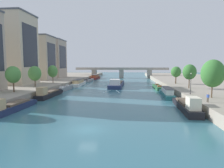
% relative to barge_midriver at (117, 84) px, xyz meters
% --- Properties ---
extents(ground_plane, '(400.00, 400.00, 0.00)m').
position_rel_barge_midriver_xyz_m(ground_plane, '(-0.32, -52.09, -1.03)').
color(ground_plane, '#336675').
extents(quay_left, '(36.00, 170.00, 1.97)m').
position_rel_barge_midriver_xyz_m(quay_left, '(-36.44, 2.91, -0.04)').
color(quay_left, gray).
rests_on(quay_left, ground).
extents(quay_right, '(36.00, 170.00, 1.97)m').
position_rel_barge_midriver_xyz_m(quay_right, '(35.80, 2.91, -0.04)').
color(quay_right, gray).
rests_on(quay_right, ground).
extents(barge_midriver, '(5.24, 24.31, 3.41)m').
position_rel_barge_midriver_xyz_m(barge_midriver, '(0.00, 0.00, 0.00)').
color(barge_midriver, '#1E284C').
rests_on(barge_midriver, ground).
extents(wake_behind_barge, '(5.60, 5.93, 0.03)m').
position_rel_barge_midriver_xyz_m(wake_behind_barge, '(-0.38, -14.97, -1.01)').
color(wake_behind_barge, '#A5D1DB').
rests_on(wake_behind_barge, ground).
extents(moored_boat_left_near, '(2.73, 13.92, 3.02)m').
position_rel_barge_midriver_xyz_m(moored_boat_left_near, '(-16.82, -43.58, -0.12)').
color(moored_boat_left_near, '#1E284C').
rests_on(moored_boat_left_near, ground).
extents(moored_boat_left_end, '(2.56, 14.12, 3.14)m').
position_rel_barge_midriver_xyz_m(moored_boat_left_end, '(-16.56, -27.16, -0.09)').
color(moored_boat_left_end, black).
rests_on(moored_boat_left_end, ground).
extents(moored_boat_left_lone, '(2.18, 11.26, 2.36)m').
position_rel_barge_midriver_xyz_m(moored_boat_left_lone, '(-16.80, -13.21, -0.37)').
color(moored_boat_left_lone, gray).
rests_on(moored_boat_left_lone, ground).
extents(moored_boat_left_upstream, '(3.67, 15.82, 2.58)m').
position_rel_barge_midriver_xyz_m(moored_boat_left_upstream, '(-16.41, 2.74, 0.05)').
color(moored_boat_left_upstream, silver).
rests_on(moored_boat_left_upstream, ground).
extents(moored_boat_left_midway, '(3.40, 16.43, 2.06)m').
position_rel_barge_midriver_xyz_m(moored_boat_left_midway, '(-16.53, 22.07, -0.53)').
color(moored_boat_left_midway, gray).
rests_on(moored_boat_left_midway, ground).
extents(moored_boat_left_gap_after, '(3.54, 16.30, 2.73)m').
position_rel_barge_midriver_xyz_m(moored_boat_left_gap_after, '(-16.02, 40.20, 0.11)').
color(moored_boat_left_gap_after, maroon).
rests_on(moored_boat_left_gap_after, ground).
extents(moored_boat_right_second, '(3.09, 15.24, 3.31)m').
position_rel_barge_midriver_xyz_m(moored_boat_right_second, '(16.15, -39.66, -0.05)').
color(moored_boat_right_second, black).
rests_on(moored_boat_right_second, ground).
extents(moored_boat_right_lone, '(2.98, 15.33, 2.45)m').
position_rel_barge_midriver_xyz_m(moored_boat_right_lone, '(15.62, -22.62, -0.01)').
color(moored_boat_right_lone, '#23666B').
rests_on(moored_boat_right_lone, ground).
extents(moored_boat_right_gap_after, '(2.54, 14.52, 2.23)m').
position_rel_barge_midriver_xyz_m(moored_boat_right_gap_after, '(15.53, -5.65, -0.44)').
color(moored_boat_right_gap_after, '#235633').
rests_on(moored_boat_right_gap_after, ground).
extents(tree_left_third, '(3.64, 3.64, 6.43)m').
position_rel_barge_midriver_xyz_m(tree_left_third, '(-23.51, -31.89, 5.25)').
color(tree_left_third, brown).
rests_on(tree_left_third, quay_left).
extents(tree_left_end_of_row, '(3.92, 3.92, 6.35)m').
position_rel_barge_midriver_xyz_m(tree_left_end_of_row, '(-23.97, -20.12, 5.01)').
color(tree_left_end_of_row, brown).
rests_on(tree_left_end_of_row, quay_left).
extents(tree_left_distant, '(3.66, 3.66, 6.55)m').
position_rel_barge_midriver_xyz_m(tree_left_distant, '(-23.58, -7.17, 5.22)').
color(tree_left_distant, brown).
rests_on(tree_left_distant, quay_left).
extents(tree_right_midway, '(4.57, 4.57, 7.83)m').
position_rel_barge_midriver_xyz_m(tree_right_midway, '(22.09, -36.09, 5.94)').
color(tree_right_midway, brown).
rests_on(tree_right_midway, quay_right).
extents(tree_right_by_lamp, '(3.78, 3.78, 6.89)m').
position_rel_barge_midriver_xyz_m(tree_right_by_lamp, '(22.21, -20.25, 5.64)').
color(tree_right_by_lamp, brown).
rests_on(tree_right_by_lamp, quay_right).
extents(tree_right_second, '(3.53, 3.53, 6.12)m').
position_rel_barge_midriver_xyz_m(tree_right_second, '(21.60, -6.68, 5.16)').
color(tree_right_second, brown).
rests_on(tree_right_second, quay_right).
extents(lamppost_right_bank, '(0.28, 0.28, 4.88)m').
position_rel_barge_midriver_xyz_m(lamppost_right_bank, '(19.20, -31.61, 3.61)').
color(lamppost_right_bank, black).
rests_on(lamppost_right_bank, quay_right).
extents(building_left_tall, '(13.50, 12.59, 24.41)m').
position_rel_barge_midriver_xyz_m(building_left_tall, '(-35.61, -12.42, 13.17)').
color(building_left_tall, beige).
rests_on(building_left_tall, quay_left).
extents(building_left_corner, '(11.79, 11.42, 19.71)m').
position_rel_barge_midriver_xyz_m(building_left_corner, '(-35.61, 7.47, 10.82)').
color(building_left_corner, '#B2A38E').
rests_on(building_left_corner, quay_left).
extents(building_left_far_end, '(11.22, 12.96, 19.97)m').
position_rel_barge_midriver_xyz_m(building_left_far_end, '(-35.61, 22.84, 10.94)').
color(building_left_far_end, '#A89989').
rests_on(building_left_far_end, quay_left).
extents(bridge_far, '(60.24, 4.40, 6.88)m').
position_rel_barge_midriver_xyz_m(bridge_far, '(-0.32, 49.49, 3.34)').
color(bridge_far, '#9E998E').
rests_on(bridge_far, ground).
extents(person_on_quay, '(0.37, 0.43, 1.62)m').
position_rel_barge_midriver_xyz_m(person_on_quay, '(19.37, -41.18, 1.87)').
color(person_on_quay, '#473D33').
rests_on(person_on_quay, quay_right).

